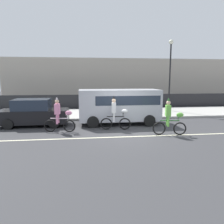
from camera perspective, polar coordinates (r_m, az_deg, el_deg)
The scene contains 11 objects.
ground_plane at distance 11.44m, azimuth 4.09°, elevation -5.80°, with size 80.00×80.00×0.00m, color #38383A.
road_centre_line at distance 10.97m, azimuth 4.60°, elevation -6.43°, with size 36.00×0.14×0.01m, color beige.
sidewalk_curb at distance 17.72m, azimuth -0.00°, elevation -0.32°, with size 60.00×5.00×0.15m, color #ADAAA3.
fence_line at distance 20.49m, azimuth -1.01°, elevation 2.68°, with size 40.00×0.08×1.40m, color black.
building_backdrop at distance 29.30m, azimuth 2.81°, elevation 8.17°, with size 28.00×8.00×5.14m, color #B2A899.
parade_cyclist_pink at distance 12.02m, azimuth -13.52°, elevation -1.21°, with size 1.71×0.52×1.92m.
parade_cyclist_zebra at distance 12.25m, azimuth 1.00°, elevation -0.79°, with size 1.72×0.51×1.92m.
parade_cyclist_lime at distance 11.47m, azimuth 14.93°, elevation -1.74°, with size 1.71×0.53×1.92m.
parked_van_silver at distance 13.83m, azimuth 2.17°, elevation 2.14°, with size 5.00×2.22×2.18m.
parked_car_black at distance 14.11m, azimuth -19.79°, elevation -0.29°, with size 4.10×1.92×1.64m.
street_lamp_post at distance 19.12m, azimuth 14.98°, elevation 11.81°, with size 0.36×0.36×5.86m.
Camera 1 is at (-2.19, -10.86, 2.88)m, focal length 35.00 mm.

